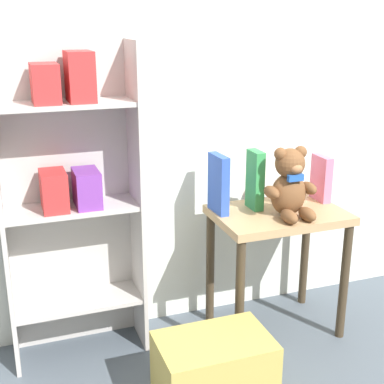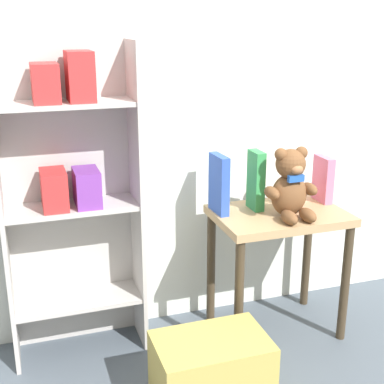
{
  "view_description": "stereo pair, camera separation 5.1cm",
  "coord_description": "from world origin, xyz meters",
  "px_view_note": "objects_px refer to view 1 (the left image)",
  "views": [
    {
      "loc": [
        -0.98,
        -0.98,
        1.4
      ],
      "look_at": [
        -0.25,
        1.05,
        0.71
      ],
      "focal_mm": 50.0,
      "sensor_mm": 36.0,
      "label": 1
    },
    {
      "loc": [
        -0.93,
        -1.0,
        1.4
      ],
      "look_at": [
        -0.25,
        1.05,
        0.71
      ],
      "focal_mm": 50.0,
      "sensor_mm": 36.0,
      "label": 2
    }
  ],
  "objects_px": {
    "book_standing_pink": "(321,178)",
    "storage_bin": "(214,371)",
    "display_table": "(278,233)",
    "book_standing_green": "(255,180)",
    "teddy_bear": "(290,185)",
    "book_standing_blue": "(219,184)",
    "bookshelf_side": "(69,188)",
    "book_standing_red": "(290,179)"
  },
  "relations": [
    {
      "from": "book_standing_pink",
      "to": "storage_bin",
      "type": "bearing_deg",
      "value": -145.59
    },
    {
      "from": "display_table",
      "to": "book_standing_pink",
      "type": "distance_m",
      "value": 0.34
    },
    {
      "from": "bookshelf_side",
      "to": "teddy_bear",
      "type": "relative_size",
      "value": 4.39
    },
    {
      "from": "bookshelf_side",
      "to": "book_standing_green",
      "type": "xyz_separation_m",
      "value": [
        0.8,
        -0.09,
        -0.02
      ]
    },
    {
      "from": "bookshelf_side",
      "to": "storage_bin",
      "type": "distance_m",
      "value": 0.93
    },
    {
      "from": "teddy_bear",
      "to": "book_standing_green",
      "type": "distance_m",
      "value": 0.17
    },
    {
      "from": "bookshelf_side",
      "to": "book_standing_pink",
      "type": "bearing_deg",
      "value": -4.53
    },
    {
      "from": "book_standing_blue",
      "to": "book_standing_pink",
      "type": "distance_m",
      "value": 0.52
    },
    {
      "from": "book_standing_blue",
      "to": "bookshelf_side",
      "type": "bearing_deg",
      "value": 169.55
    },
    {
      "from": "display_table",
      "to": "book_standing_blue",
      "type": "height_order",
      "value": "book_standing_blue"
    },
    {
      "from": "bookshelf_side",
      "to": "display_table",
      "type": "relative_size",
      "value": 2.25
    },
    {
      "from": "book_standing_blue",
      "to": "book_standing_red",
      "type": "xyz_separation_m",
      "value": [
        0.35,
        -0.02,
        -0.01
      ]
    },
    {
      "from": "book_standing_green",
      "to": "book_standing_red",
      "type": "bearing_deg",
      "value": -4.07
    },
    {
      "from": "book_standing_green",
      "to": "book_standing_pink",
      "type": "xyz_separation_m",
      "value": [
        0.35,
        0.0,
        -0.03
      ]
    },
    {
      "from": "teddy_bear",
      "to": "book_standing_green",
      "type": "height_order",
      "value": "teddy_bear"
    },
    {
      "from": "book_standing_pink",
      "to": "storage_bin",
      "type": "distance_m",
      "value": 1.03
    },
    {
      "from": "display_table",
      "to": "book_standing_red",
      "type": "distance_m",
      "value": 0.25
    },
    {
      "from": "book_standing_green",
      "to": "storage_bin",
      "type": "xyz_separation_m",
      "value": [
        -0.38,
        -0.47,
        -0.59
      ]
    },
    {
      "from": "teddy_bear",
      "to": "book_standing_pink",
      "type": "bearing_deg",
      "value": 29.47
    },
    {
      "from": "book_standing_green",
      "to": "storage_bin",
      "type": "distance_m",
      "value": 0.84
    },
    {
      "from": "bookshelf_side",
      "to": "book_standing_green",
      "type": "distance_m",
      "value": 0.81
    },
    {
      "from": "display_table",
      "to": "teddy_bear",
      "type": "height_order",
      "value": "teddy_bear"
    },
    {
      "from": "teddy_bear",
      "to": "book_standing_blue",
      "type": "xyz_separation_m",
      "value": [
        -0.27,
        0.15,
        -0.01
      ]
    },
    {
      "from": "teddy_bear",
      "to": "book_standing_green",
      "type": "xyz_separation_m",
      "value": [
        -0.1,
        0.14,
        -0.01
      ]
    },
    {
      "from": "book_standing_green",
      "to": "book_standing_red",
      "type": "relative_size",
      "value": 1.08
    },
    {
      "from": "display_table",
      "to": "book_standing_green",
      "type": "height_order",
      "value": "book_standing_green"
    },
    {
      "from": "bookshelf_side",
      "to": "book_standing_red",
      "type": "bearing_deg",
      "value": -6.19
    },
    {
      "from": "display_table",
      "to": "book_standing_blue",
      "type": "relative_size",
      "value": 2.29
    },
    {
      "from": "storage_bin",
      "to": "teddy_bear",
      "type": "bearing_deg",
      "value": 34.65
    },
    {
      "from": "display_table",
      "to": "book_standing_green",
      "type": "xyz_separation_m",
      "value": [
        -0.09,
        0.07,
        0.24
      ]
    },
    {
      "from": "book_standing_blue",
      "to": "book_standing_pink",
      "type": "height_order",
      "value": "book_standing_blue"
    },
    {
      "from": "display_table",
      "to": "book_standing_red",
      "type": "bearing_deg",
      "value": 35.11
    },
    {
      "from": "book_standing_pink",
      "to": "bookshelf_side",
      "type": "bearing_deg",
      "value": 176.93
    },
    {
      "from": "display_table",
      "to": "book_standing_green",
      "type": "relative_size",
      "value": 2.23
    },
    {
      "from": "display_table",
      "to": "book_standing_pink",
      "type": "xyz_separation_m",
      "value": [
        0.26,
        0.08,
        0.21
      ]
    },
    {
      "from": "book_standing_green",
      "to": "storage_bin",
      "type": "bearing_deg",
      "value": -129.03
    },
    {
      "from": "book_standing_pink",
      "to": "storage_bin",
      "type": "height_order",
      "value": "book_standing_pink"
    },
    {
      "from": "teddy_bear",
      "to": "book_standing_pink",
      "type": "xyz_separation_m",
      "value": [
        0.25,
        0.14,
        -0.03
      ]
    },
    {
      "from": "book_standing_red",
      "to": "book_standing_green",
      "type": "bearing_deg",
      "value": 178.48
    },
    {
      "from": "bookshelf_side",
      "to": "teddy_bear",
      "type": "distance_m",
      "value": 0.93
    },
    {
      "from": "bookshelf_side",
      "to": "display_table",
      "type": "xyz_separation_m",
      "value": [
        0.89,
        -0.17,
        -0.26
      ]
    },
    {
      "from": "book_standing_pink",
      "to": "teddy_bear",
      "type": "bearing_deg",
      "value": -149.07
    }
  ]
}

